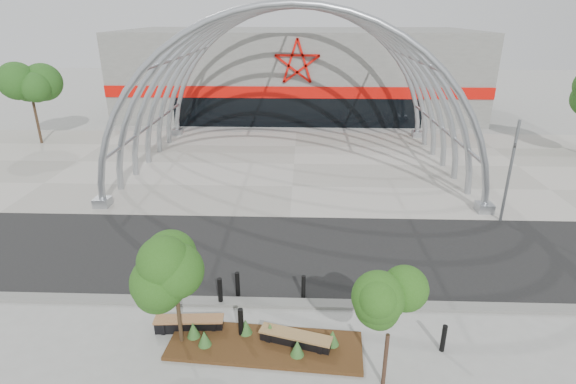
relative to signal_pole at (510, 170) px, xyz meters
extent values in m
plane|color=gray|center=(-10.45, -6.99, -2.66)|extent=(140.00, 140.00, 0.00)
cube|color=black|center=(-10.45, -3.49, -2.65)|extent=(140.00, 7.00, 0.02)
cube|color=#9E998E|center=(-10.45, 8.51, -2.64)|extent=(60.00, 17.00, 0.04)
cube|color=slate|center=(-10.45, -7.24, -2.60)|extent=(60.00, 0.50, 0.12)
cube|color=slate|center=(-10.45, 26.51, 1.34)|extent=(34.00, 15.00, 8.00)
cube|color=black|center=(-10.45, 19.06, -1.36)|extent=(22.00, 0.25, 2.60)
cube|color=red|center=(-10.45, 19.06, 0.44)|extent=(34.00, 0.30, 1.00)
torus|color=#9DA1A7|center=(-10.45, 1.01, -2.66)|extent=(20.36, 0.36, 20.36)
torus|color=#9DA1A7|center=(-10.45, 3.51, -2.66)|extent=(20.36, 0.36, 20.36)
torus|color=#9DA1A7|center=(-10.45, 6.01, -2.66)|extent=(20.36, 0.36, 20.36)
torus|color=#9DA1A7|center=(-10.45, 8.51, -2.66)|extent=(20.36, 0.36, 20.36)
torus|color=#9DA1A7|center=(-10.45, 11.01, -2.66)|extent=(20.36, 0.36, 20.36)
torus|color=#9DA1A7|center=(-10.45, 13.51, -2.66)|extent=(20.36, 0.36, 20.36)
torus|color=#9DA1A7|center=(-10.45, 16.01, -2.66)|extent=(20.36, 0.36, 20.36)
cylinder|color=#9DA1A7|center=(-0.79, 8.51, -0.07)|extent=(0.20, 15.00, 0.20)
cylinder|color=#9DA1A7|center=(-3.37, 8.51, 4.41)|extent=(0.20, 15.00, 0.20)
cylinder|color=#9DA1A7|center=(-10.45, 8.51, 7.34)|extent=(0.20, 15.00, 0.20)
cylinder|color=#9DA1A7|center=(-17.52, 8.51, 4.41)|extent=(0.20, 15.00, 0.20)
cylinder|color=#9DA1A7|center=(-20.11, 8.51, -0.07)|extent=(0.20, 15.00, 0.20)
cube|color=#9DA1A7|center=(-20.45, 1.01, -2.41)|extent=(0.80, 0.80, 0.50)
cube|color=#9DA1A7|center=(-20.45, 16.01, -2.41)|extent=(0.80, 0.80, 0.50)
cube|color=#9DA1A7|center=(-0.45, 1.01, -2.41)|extent=(0.80, 0.80, 0.50)
cube|color=#9DA1A7|center=(-0.45, 16.01, -2.41)|extent=(0.80, 0.80, 0.50)
cube|color=#37210C|center=(-10.93, -9.43, -2.60)|extent=(6.09, 2.27, 0.11)
cone|color=#396A2C|center=(-12.78, -9.53, -2.29)|extent=(0.41, 0.41, 0.52)
cone|color=#396A2C|center=(-10.79, -9.10, -2.29)|extent=(0.41, 0.41, 0.52)
cone|color=#396A2C|center=(-9.92, -9.85, -2.29)|extent=(0.41, 0.41, 0.52)
cone|color=#396A2C|center=(-11.58, -8.92, -2.29)|extent=(0.41, 0.41, 0.52)
cone|color=#396A2C|center=(-8.85, -9.36, -2.29)|extent=(0.41, 0.41, 0.52)
cone|color=#396A2C|center=(-13.21, -9.15, -2.29)|extent=(0.41, 0.41, 0.52)
cylinder|color=slate|center=(0.00, 0.00, -0.12)|extent=(0.14, 0.14, 5.09)
imported|color=black|center=(0.00, 0.00, 1.00)|extent=(0.33, 0.71, 0.14)
cylinder|color=#2F2311|center=(-13.54, -9.35, -1.67)|extent=(0.12, 0.12, 1.98)
ellipsoid|color=#1E490E|center=(-13.54, -9.35, 0.13)|extent=(1.69, 1.69, 2.16)
cylinder|color=#301C13|center=(-7.51, -10.80, -1.80)|extent=(0.11, 0.11, 1.71)
ellipsoid|color=#22510F|center=(-7.51, -10.80, -0.25)|extent=(1.41, 1.41, 1.87)
cube|color=black|center=(-13.45, -8.71, -2.48)|extent=(2.19, 0.55, 0.37)
cube|color=black|center=(-14.26, -8.76, -2.44)|extent=(0.16, 0.48, 0.43)
cube|color=black|center=(-12.64, -8.66, -2.44)|extent=(0.16, 0.48, 0.43)
cube|color=brown|center=(-13.45, -8.71, -2.23)|extent=(2.25, 0.62, 0.07)
cube|color=black|center=(-9.99, -9.35, -2.47)|extent=(2.23, 1.01, 0.37)
cube|color=black|center=(-10.78, -9.13, -2.44)|extent=(0.26, 0.50, 0.44)
cube|color=black|center=(-9.19, -9.58, -2.44)|extent=(0.26, 0.50, 0.44)
cube|color=olive|center=(-9.99, -9.35, -2.22)|extent=(2.31, 1.10, 0.07)
cylinder|color=black|center=(-12.68, -7.27, -2.14)|extent=(0.17, 0.17, 1.04)
cylinder|color=black|center=(-11.72, -8.98, -2.13)|extent=(0.17, 0.17, 1.06)
cylinder|color=black|center=(-12.14, -6.77, -2.17)|extent=(0.16, 0.16, 0.98)
cylinder|color=black|center=(-9.75, -6.80, -2.20)|extent=(0.15, 0.15, 0.92)
cylinder|color=black|center=(-5.50, -9.39, -2.20)|extent=(0.15, 0.15, 0.93)
cylinder|color=#302114|center=(-30.45, 13.01, -1.01)|extent=(0.20, 0.20, 3.30)
ellipsoid|color=#174212|center=(-30.45, 13.01, 1.99)|extent=(3.00, 3.00, 3.60)
camera|label=1|loc=(-9.82, -20.49, 7.00)|focal=28.00mm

